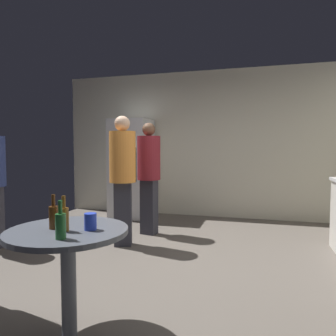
% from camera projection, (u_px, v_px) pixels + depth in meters
% --- Properties ---
extents(ground_plane, '(5.20, 5.20, 0.10)m').
position_uv_depth(ground_plane, '(156.00, 268.00, 3.49)').
color(ground_plane, '#5B544C').
extents(wall_back, '(5.32, 0.06, 2.70)m').
position_uv_depth(wall_back, '(199.00, 144.00, 5.92)').
color(wall_back, beige).
rests_on(wall_back, ground_plane).
extents(refrigerator, '(0.70, 0.68, 1.80)m').
position_uv_depth(refrigerator, '(131.00, 168.00, 5.87)').
color(refrigerator, silver).
rests_on(refrigerator, ground_plane).
extents(foreground_table, '(0.80, 0.80, 0.73)m').
position_uv_depth(foreground_table, '(68.00, 245.00, 2.11)').
color(foreground_table, '#4C515B').
rests_on(foreground_table, ground_plane).
extents(beer_bottle_amber, '(0.06, 0.06, 0.23)m').
position_uv_depth(beer_bottle_amber, '(64.00, 218.00, 2.04)').
color(beer_bottle_amber, '#8C5919').
rests_on(beer_bottle_amber, foreground_table).
extents(beer_bottle_brown, '(0.06, 0.06, 0.23)m').
position_uv_depth(beer_bottle_brown, '(54.00, 216.00, 2.10)').
color(beer_bottle_brown, '#593314').
rests_on(beer_bottle_brown, foreground_table).
extents(beer_bottle_green, '(0.06, 0.06, 0.23)m').
position_uv_depth(beer_bottle_green, '(61.00, 225.00, 1.87)').
color(beer_bottle_green, '#26662D').
rests_on(beer_bottle_green, foreground_table).
extents(plastic_cup_blue, '(0.08, 0.08, 0.11)m').
position_uv_depth(plastic_cup_blue, '(90.00, 222.00, 2.07)').
color(plastic_cup_blue, blue).
rests_on(plastic_cup_blue, foreground_table).
extents(person_in_maroon_shirt, '(0.40, 0.40, 1.64)m').
position_uv_depth(person_in_maroon_shirt, '(149.00, 169.00, 4.66)').
color(person_in_maroon_shirt, '#2D2D38').
rests_on(person_in_maroon_shirt, ground_plane).
extents(person_in_orange_shirt, '(0.43, 0.43, 1.69)m').
position_uv_depth(person_in_orange_shirt, '(123.00, 170.00, 4.09)').
color(person_in_orange_shirt, '#2D2D38').
rests_on(person_in_orange_shirt, ground_plane).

